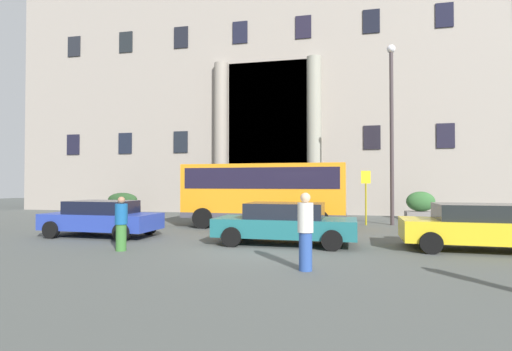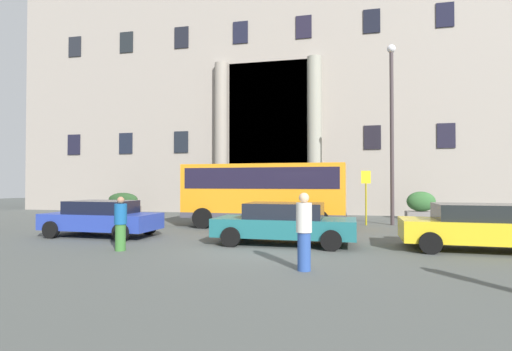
{
  "view_description": "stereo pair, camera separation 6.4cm",
  "coord_description": "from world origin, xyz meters",
  "px_view_note": "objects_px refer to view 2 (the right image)",
  "views": [
    {
      "loc": [
        2.23,
        -11.69,
        1.99
      ],
      "look_at": [
        -1.66,
        6.3,
        2.35
      ],
      "focal_mm": 27.2,
      "sensor_mm": 36.0,
      "label": 1
    },
    {
      "loc": [
        2.3,
        -11.68,
        1.99
      ],
      "look_at": [
        -1.66,
        6.3,
        2.35
      ],
      "focal_mm": 27.2,
      "sensor_mm": 36.0,
      "label": 2
    }
  ],
  "objects_px": {
    "pedestrian_man_red_shirt": "(304,231)",
    "pedestrian_woman_with_bag": "(121,224)",
    "bus_stop_sign": "(366,191)",
    "motorcycle_near_kerb": "(455,227)",
    "parked_compact_extra": "(478,226)",
    "hedge_planter_far_west": "(123,204)",
    "hedge_planter_entrance_left": "(421,206)",
    "orange_minibus": "(265,190)",
    "lamppost_plaza_centre": "(392,121)",
    "parked_sedan_second": "(285,223)",
    "hedge_planter_east": "(234,205)",
    "parked_coupe_end": "(102,218)",
    "scooter_by_planter": "(110,219)"
  },
  "relations": [
    {
      "from": "hedge_planter_far_west",
      "to": "hedge_planter_entrance_left",
      "type": "bearing_deg",
      "value": 0.43
    },
    {
      "from": "hedge_planter_far_west",
      "to": "parked_compact_extra",
      "type": "relative_size",
      "value": 0.47
    },
    {
      "from": "parked_sedan_second",
      "to": "motorcycle_near_kerb",
      "type": "relative_size",
      "value": 2.22
    },
    {
      "from": "parked_coupe_end",
      "to": "motorcycle_near_kerb",
      "type": "distance_m",
      "value": 12.8
    },
    {
      "from": "pedestrian_man_red_shirt",
      "to": "pedestrian_woman_with_bag",
      "type": "bearing_deg",
      "value": -166.54
    },
    {
      "from": "parked_compact_extra",
      "to": "pedestrian_woman_with_bag",
      "type": "height_order",
      "value": "pedestrian_woman_with_bag"
    },
    {
      "from": "pedestrian_woman_with_bag",
      "to": "pedestrian_man_red_shirt",
      "type": "height_order",
      "value": "pedestrian_man_red_shirt"
    },
    {
      "from": "bus_stop_sign",
      "to": "parked_sedan_second",
      "type": "relative_size",
      "value": 0.56
    },
    {
      "from": "bus_stop_sign",
      "to": "hedge_planter_far_west",
      "type": "xyz_separation_m",
      "value": [
        -14.72,
        3.29,
        -0.93
      ]
    },
    {
      "from": "bus_stop_sign",
      "to": "lamppost_plaza_centre",
      "type": "distance_m",
      "value": 3.59
    },
    {
      "from": "bus_stop_sign",
      "to": "lamppost_plaza_centre",
      "type": "xyz_separation_m",
      "value": [
        1.22,
        0.35,
        3.35
      ]
    },
    {
      "from": "hedge_planter_far_west",
      "to": "lamppost_plaza_centre",
      "type": "relative_size",
      "value": 0.24
    },
    {
      "from": "orange_minibus",
      "to": "motorcycle_near_kerb",
      "type": "height_order",
      "value": "orange_minibus"
    },
    {
      "from": "parked_coupe_end",
      "to": "parked_sedan_second",
      "type": "bearing_deg",
      "value": -1.22
    },
    {
      "from": "bus_stop_sign",
      "to": "pedestrian_man_red_shirt",
      "type": "xyz_separation_m",
      "value": [
        -1.97,
        -10.13,
        -0.7
      ]
    },
    {
      "from": "motorcycle_near_kerb",
      "to": "pedestrian_woman_with_bag",
      "type": "bearing_deg",
      "value": -148.62
    },
    {
      "from": "bus_stop_sign",
      "to": "hedge_planter_far_west",
      "type": "distance_m",
      "value": 15.12
    },
    {
      "from": "orange_minibus",
      "to": "hedge_planter_east",
      "type": "xyz_separation_m",
      "value": [
        -2.85,
        5.04,
        -1.0
      ]
    },
    {
      "from": "orange_minibus",
      "to": "bus_stop_sign",
      "type": "height_order",
      "value": "orange_minibus"
    },
    {
      "from": "hedge_planter_east",
      "to": "parked_sedan_second",
      "type": "relative_size",
      "value": 0.36
    },
    {
      "from": "hedge_planter_entrance_left",
      "to": "pedestrian_man_red_shirt",
      "type": "relative_size",
      "value": 0.88
    },
    {
      "from": "hedge_planter_far_west",
      "to": "parked_coupe_end",
      "type": "bearing_deg",
      "value": -62.72
    },
    {
      "from": "motorcycle_near_kerb",
      "to": "pedestrian_man_red_shirt",
      "type": "bearing_deg",
      "value": -120.83
    },
    {
      "from": "parked_compact_extra",
      "to": "scooter_by_planter",
      "type": "distance_m",
      "value": 13.75
    },
    {
      "from": "hedge_planter_far_west",
      "to": "bus_stop_sign",
      "type": "bearing_deg",
      "value": -12.6
    },
    {
      "from": "hedge_planter_entrance_left",
      "to": "pedestrian_woman_with_bag",
      "type": "relative_size",
      "value": 0.98
    },
    {
      "from": "bus_stop_sign",
      "to": "pedestrian_woman_with_bag",
      "type": "bearing_deg",
      "value": -130.83
    },
    {
      "from": "hedge_planter_far_west",
      "to": "pedestrian_woman_with_bag",
      "type": "bearing_deg",
      "value": -58.9
    },
    {
      "from": "motorcycle_near_kerb",
      "to": "parked_compact_extra",
      "type": "bearing_deg",
      "value": -81.22
    },
    {
      "from": "parked_sedan_second",
      "to": "lamppost_plaza_centre",
      "type": "bearing_deg",
      "value": 60.05
    },
    {
      "from": "parked_coupe_end",
      "to": "pedestrian_man_red_shirt",
      "type": "xyz_separation_m",
      "value": [
        7.92,
        -4.05,
        0.21
      ]
    },
    {
      "from": "parked_compact_extra",
      "to": "parked_coupe_end",
      "type": "height_order",
      "value": "parked_compact_extra"
    },
    {
      "from": "scooter_by_planter",
      "to": "pedestrian_man_red_shirt",
      "type": "bearing_deg",
      "value": -33.41
    },
    {
      "from": "hedge_planter_far_west",
      "to": "scooter_by_planter",
      "type": "xyz_separation_m",
      "value": [
        3.96,
        -7.46,
        -0.2
      ]
    },
    {
      "from": "parked_sedan_second",
      "to": "motorcycle_near_kerb",
      "type": "distance_m",
      "value": 6.15
    },
    {
      "from": "hedge_planter_east",
      "to": "scooter_by_planter",
      "type": "distance_m",
      "value": 8.15
    },
    {
      "from": "lamppost_plaza_centre",
      "to": "pedestrian_man_red_shirt",
      "type": "bearing_deg",
      "value": -106.98
    },
    {
      "from": "motorcycle_near_kerb",
      "to": "hedge_planter_entrance_left",
      "type": "bearing_deg",
      "value": 95.39
    },
    {
      "from": "orange_minibus",
      "to": "parked_sedan_second",
      "type": "bearing_deg",
      "value": -69.71
    },
    {
      "from": "orange_minibus",
      "to": "parked_compact_extra",
      "type": "xyz_separation_m",
      "value": [
        7.33,
        -4.62,
        -0.97
      ]
    },
    {
      "from": "orange_minibus",
      "to": "pedestrian_woman_with_bag",
      "type": "distance_m",
      "value": 7.54
    },
    {
      "from": "bus_stop_sign",
      "to": "parked_sedan_second",
      "type": "height_order",
      "value": "bus_stop_sign"
    },
    {
      "from": "orange_minibus",
      "to": "pedestrian_man_red_shirt",
      "type": "bearing_deg",
      "value": -71.41
    },
    {
      "from": "parked_compact_extra",
      "to": "parked_coupe_end",
      "type": "xyz_separation_m",
      "value": [
        -12.7,
        0.35,
        -0.02
      ]
    },
    {
      "from": "hedge_planter_far_west",
      "to": "hedge_planter_east",
      "type": "height_order",
      "value": "hedge_planter_east"
    },
    {
      "from": "scooter_by_planter",
      "to": "pedestrian_woman_with_bag",
      "type": "relative_size",
      "value": 1.26
    },
    {
      "from": "parked_compact_extra",
      "to": "pedestrian_woman_with_bag",
      "type": "relative_size",
      "value": 2.76
    },
    {
      "from": "motorcycle_near_kerb",
      "to": "lamppost_plaza_centre",
      "type": "bearing_deg",
      "value": 116.43
    },
    {
      "from": "bus_stop_sign",
      "to": "pedestrian_man_red_shirt",
      "type": "relative_size",
      "value": 1.45
    },
    {
      "from": "hedge_planter_entrance_left",
      "to": "hedge_planter_far_west",
      "type": "xyz_separation_m",
      "value": [
        -17.8,
        -0.13,
        -0.08
      ]
    }
  ]
}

